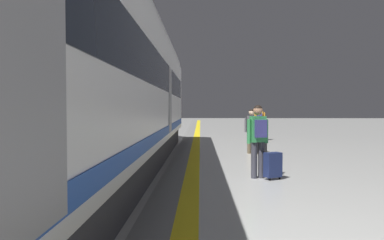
{
  "coord_description": "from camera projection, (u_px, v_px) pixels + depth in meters",
  "views": [
    {
      "loc": [
        -0.88,
        0.78,
        1.65
      ],
      "look_at": [
        -1.02,
        7.11,
        1.44
      ],
      "focal_mm": 35.09,
      "sensor_mm": 36.0,
      "label": 1
    }
  ],
  "objects": [
    {
      "name": "safety_line_strip",
      "position": [
        192.0,
        174.0,
        9.27
      ],
      "size": [
        0.36,
        80.0,
        0.01
      ],
      "primitive_type": "cube",
      "color": "yellow",
      "rests_on": "ground"
    },
    {
      "name": "tactile_edge_band",
      "position": [
        177.0,
        174.0,
        9.28
      ],
      "size": [
        0.72,
        80.0,
        0.01
      ],
      "primitive_type": "cube",
      "color": "slate",
      "rests_on": "ground"
    },
    {
      "name": "high_speed_train",
      "position": [
        62.0,
        59.0,
        6.49
      ],
      "size": [
        2.94,
        28.14,
        4.97
      ],
      "color": "#38383D",
      "rests_on": "ground"
    },
    {
      "name": "passenger_near",
      "position": [
        252.0,
        128.0,
        13.42
      ],
      "size": [
        0.49,
        0.24,
        1.6
      ],
      "color": "brown",
      "rests_on": "ground"
    },
    {
      "name": "suitcase_near",
      "position": [
        261.0,
        144.0,
        13.27
      ],
      "size": [
        0.43,
        0.33,
        1.05
      ],
      "color": "black",
      "rests_on": "ground"
    },
    {
      "name": "passenger_mid",
      "position": [
        258.0,
        135.0,
        8.72
      ],
      "size": [
        0.51,
        0.4,
        1.71
      ],
      "color": "#383842",
      "rests_on": "ground"
    },
    {
      "name": "suitcase_mid",
      "position": [
        273.0,
        165.0,
        8.58
      ],
      "size": [
        0.44,
        0.37,
        0.62
      ],
      "color": "#19234C",
      "rests_on": "ground"
    },
    {
      "name": "passenger_far",
      "position": [
        260.0,
        120.0,
        18.67
      ],
      "size": [
        0.53,
        0.39,
        1.74
      ],
      "color": "brown",
      "rests_on": "ground"
    },
    {
      "name": "suitcase_far",
      "position": [
        254.0,
        135.0,
        18.44
      ],
      "size": [
        0.42,
        0.3,
        0.94
      ],
      "color": "#596038",
      "rests_on": "ground"
    }
  ]
}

